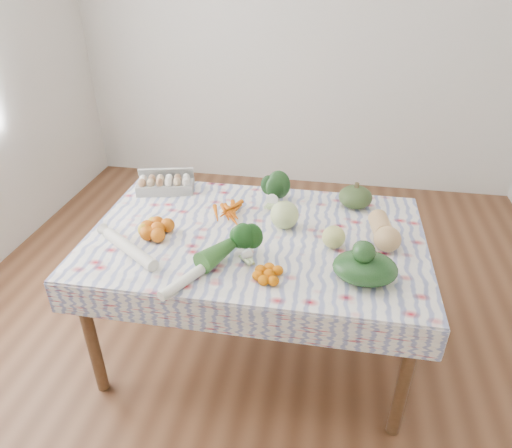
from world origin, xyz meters
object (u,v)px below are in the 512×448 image
object	(u,v)px
kabocha_squash	(355,197)
butternut_squash	(384,229)
egg_carton	(165,186)
grapefruit	(334,237)
cabbage	(285,215)
dining_table	(256,248)

from	to	relation	value
kabocha_squash	butternut_squash	world-z (taller)	butternut_squash
egg_carton	kabocha_squash	distance (m)	1.09
kabocha_squash	grapefruit	world-z (taller)	kabocha_squash
egg_carton	butternut_squash	distance (m)	1.26
cabbage	grapefruit	world-z (taller)	cabbage
dining_table	grapefruit	xyz separation A→B (m)	(0.38, -0.05, 0.14)
egg_carton	grapefruit	distance (m)	1.06
egg_carton	butternut_squash	size ratio (longest dim) A/B	1.17
dining_table	butternut_squash	bearing A→B (deg)	4.31
butternut_squash	dining_table	bearing A→B (deg)	175.48
egg_carton	grapefruit	world-z (taller)	grapefruit
dining_table	cabbage	size ratio (longest dim) A/B	11.11
dining_table	grapefruit	size ratio (longest dim) A/B	14.56
egg_carton	grapefruit	bearing A→B (deg)	-36.14
dining_table	butternut_squash	xyz separation A→B (m)	(0.62, 0.05, 0.15)
dining_table	kabocha_squash	distance (m)	0.63
egg_carton	cabbage	world-z (taller)	cabbage
dining_table	butternut_squash	size ratio (longest dim) A/B	5.80
butternut_squash	egg_carton	bearing A→B (deg)	156.77
kabocha_squash	cabbage	xyz separation A→B (m)	(-0.36, -0.28, 0.01)
cabbage	butternut_squash	world-z (taller)	cabbage
butternut_squash	grapefruit	xyz separation A→B (m)	(-0.24, -0.10, -0.01)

